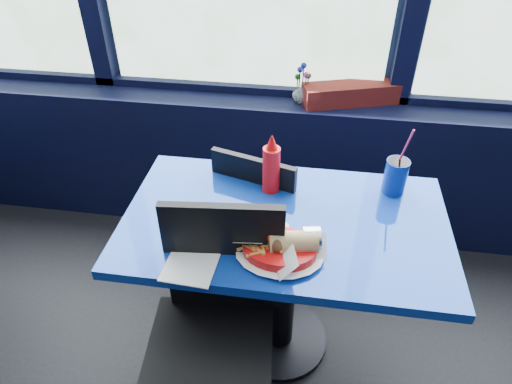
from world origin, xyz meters
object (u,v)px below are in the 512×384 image
chair_near_back (250,211)px  flower_vase (302,91)px  planter_box (353,93)px  food_basket (282,248)px  ketchup_bottle (271,166)px  chair_near_front (216,317)px  near_table (283,254)px  soda_cup (396,176)px

chair_near_back → flower_vase: bearing=-92.4°
chair_near_back → flower_vase: size_ratio=4.22×
chair_near_back → planter_box: (0.44, 0.57, 0.36)m
flower_vase → food_basket: (0.01, -1.05, -0.08)m
chair_near_back → food_basket: bearing=126.4°
ketchup_bottle → chair_near_back: bearing=125.5°
planter_box → chair_near_back: bearing=-145.4°
chair_near_front → chair_near_back: 0.65m
flower_vase → food_basket: flower_vase is taller
food_basket → flower_vase: bearing=104.6°
near_table → chair_near_front: bearing=-122.5°
flower_vase → ketchup_bottle: bearing=-95.9°
ketchup_bottle → soda_cup: size_ratio=0.85×
near_table → soda_cup: bearing=30.1°
near_table → food_basket: bearing=-88.4°
planter_box → soda_cup: soda_cup is taller
ketchup_bottle → planter_box: bearing=65.7°
near_table → flower_vase: (-0.00, 0.87, 0.29)m
planter_box → food_basket: bearing=-120.9°
near_table → ketchup_bottle: 0.35m
near_table → flower_vase: bearing=90.2°
near_table → ketchup_bottle: size_ratio=4.69×
near_table → soda_cup: size_ratio=3.97×
near_table → soda_cup: 0.54m
flower_vase → soda_cup: 0.75m
flower_vase → soda_cup: soda_cup is taller
chair_near_front → planter_box: size_ratio=1.87×
planter_box → ketchup_bottle: 0.80m
near_table → soda_cup: (0.41, 0.24, 0.26)m
flower_vase → planter_box: bearing=7.4°
chair_near_back → flower_vase: (0.18, 0.54, 0.37)m
chair_near_front → soda_cup: soda_cup is taller
flower_vase → food_basket: bearing=-89.5°
food_basket → planter_box: bearing=91.3°
soda_cup → chair_near_front: bearing=-137.8°
planter_box → soda_cup: size_ratio=1.69×
near_table → planter_box: 0.98m
near_table → chair_near_back: bearing=119.3°
food_basket → soda_cup: size_ratio=1.01×
flower_vase → ketchup_bottle: (-0.07, -0.69, 0.00)m
near_table → planter_box: bearing=74.3°
chair_near_front → flower_vase: bearing=74.8°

